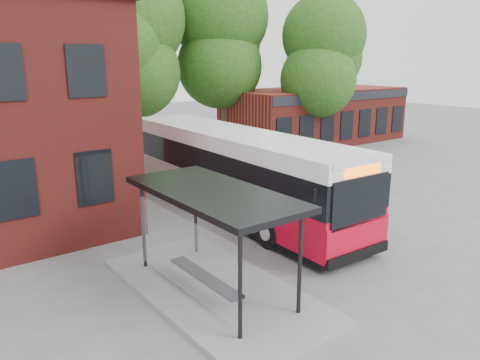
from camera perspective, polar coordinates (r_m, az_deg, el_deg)
ground at (r=16.52m, az=7.97°, el=-7.50°), size 100.00×100.00×0.00m
shop_row at (r=36.08m, az=9.22°, el=7.76°), size 14.00×6.20×4.00m
bus_shelter at (r=12.58m, az=-3.24°, el=-7.49°), size 3.60×7.00×2.90m
bike_rail at (r=29.57m, az=6.99°, el=2.81°), size 5.20×0.10×0.38m
tree_1 at (r=30.18m, az=-14.19°, el=12.31°), size 7.92×7.92×10.40m
tree_2 at (r=32.76m, az=-1.89°, el=13.41°), size 7.92×7.92×11.00m
tree_3 at (r=33.05m, az=9.51°, el=11.74°), size 7.04×7.04×9.28m
city_bus at (r=19.00m, az=-0.70°, el=0.92°), size 3.28×13.34×3.37m
bicycle_0 at (r=27.48m, az=2.96°, el=2.61°), size 1.92×1.19×0.95m
bicycle_1 at (r=28.06m, az=5.88°, el=2.91°), size 1.83×0.90×1.06m
bicycle_2 at (r=28.05m, az=4.93°, el=2.87°), size 1.99×0.96×1.00m
bicycle_3 at (r=28.08m, az=6.70°, el=2.78°), size 1.65×0.90×0.95m
bicycle_4 at (r=29.60m, az=8.13°, el=3.26°), size 1.73×0.95×0.86m
bicycle_5 at (r=29.39m, az=8.17°, el=3.23°), size 1.56×1.00×0.91m
bicycle_6 at (r=30.62m, az=7.33°, el=3.79°), size 2.01×1.16×1.00m
bicycle_7 at (r=31.75m, az=8.79°, el=4.10°), size 1.67×0.66×0.97m
bicycle_extra_0 at (r=31.83m, az=10.20°, el=3.91°), size 1.61×0.94×0.80m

